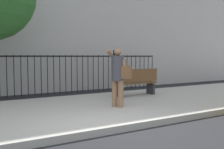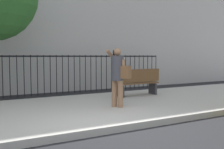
{
  "view_description": "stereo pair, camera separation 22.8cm",
  "coord_description": "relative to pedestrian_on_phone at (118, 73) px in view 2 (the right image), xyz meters",
  "views": [
    {
      "loc": [
        -2.56,
        -4.38,
        1.55
      ],
      "look_at": [
        1.28,
        1.99,
        1.03
      ],
      "focal_mm": 42.23,
      "sensor_mm": 36.0,
      "label": 1
    },
    {
      "loc": [
        -2.36,
        -4.5,
        1.55
      ],
      "look_at": [
        1.28,
        1.99,
        1.03
      ],
      "focal_mm": 42.23,
      "sensor_mm": 36.0,
      "label": 2
    }
  ],
  "objects": [
    {
      "name": "street_bench",
      "position": [
        1.7,
        1.46,
        -0.44
      ],
      "size": [
        1.6,
        0.45,
        0.95
      ],
      "color": "brown",
      "rests_on": "sidewalk"
    },
    {
      "name": "pedestrian_on_phone",
      "position": [
        0.0,
        0.0,
        0.0
      ],
      "size": [
        0.57,
        0.72,
        1.62
      ],
      "color": "#936B4C",
      "rests_on": "sidewalk"
    },
    {
      "name": "iron_fence",
      "position": [
        -1.29,
        4.24,
        -0.07
      ],
      "size": [
        12.03,
        0.04,
        1.6
      ],
      "color": "black",
      "rests_on": "ground"
    },
    {
      "name": "sidewalk",
      "position": [
        -1.29,
        0.54,
        -1.01
      ],
      "size": [
        28.0,
        4.4,
        0.15
      ],
      "primitive_type": "cube",
      "color": "#B2ADA3",
      "rests_on": "ground"
    },
    {
      "name": "ground_plane",
      "position": [
        -1.29,
        -1.66,
        -1.09
      ],
      "size": [
        60.0,
        60.0,
        0.0
      ],
      "primitive_type": "plane",
      "color": "black"
    }
  ]
}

